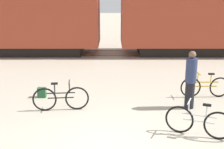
# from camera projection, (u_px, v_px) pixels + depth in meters

# --- Properties ---
(ground_plane) EXTENTS (80.00, 80.00, 0.00)m
(ground_plane) POSITION_uv_depth(u_px,v_px,m) (108.00, 147.00, 7.39)
(ground_plane) COLOR #B2A893
(freight_train) EXTENTS (25.75, 3.02, 5.05)m
(freight_train) POSITION_uv_depth(u_px,v_px,m) (110.00, 6.00, 17.17)
(freight_train) COLOR black
(freight_train) RESTS_ON ground_plane
(rail_near) EXTENTS (37.75, 0.07, 0.01)m
(rail_near) POSITION_uv_depth(u_px,v_px,m) (110.00, 56.00, 17.18)
(rail_near) COLOR #4C4238
(rail_near) RESTS_ON ground_plane
(rail_far) EXTENTS (37.75, 0.07, 0.01)m
(rail_far) POSITION_uv_depth(u_px,v_px,m) (110.00, 51.00, 18.57)
(rail_far) COLOR #4C4238
(rail_far) RESTS_ON ground_plane
(bicycle_black) EXTENTS (1.71, 0.46, 0.91)m
(bicycle_black) POSITION_uv_depth(u_px,v_px,m) (61.00, 98.00, 9.49)
(bicycle_black) COLOR black
(bicycle_black) RESTS_ON ground_plane
(bicycle_silver) EXTENTS (1.58, 0.71, 0.91)m
(bicycle_silver) POSITION_uv_depth(u_px,v_px,m) (198.00, 122.00, 7.83)
(bicycle_silver) COLOR black
(bicycle_silver) RESTS_ON ground_plane
(bicycle_yellow) EXTENTS (1.70, 0.46, 0.87)m
(bicycle_yellow) POSITION_uv_depth(u_px,v_px,m) (205.00, 87.00, 10.64)
(bicycle_yellow) COLOR black
(bicycle_yellow) RESTS_ON ground_plane
(person_in_navy) EXTENTS (0.34, 0.34, 1.81)m
(person_in_navy) POSITION_uv_depth(u_px,v_px,m) (190.00, 80.00, 9.53)
(person_in_navy) COLOR black
(person_in_navy) RESTS_ON ground_plane
(backpack) EXTENTS (0.28, 0.20, 0.34)m
(backpack) POSITION_uv_depth(u_px,v_px,m) (42.00, 92.00, 10.67)
(backpack) COLOR #235633
(backpack) RESTS_ON ground_plane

